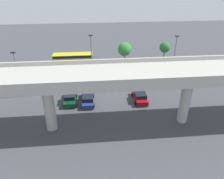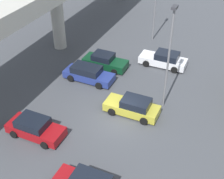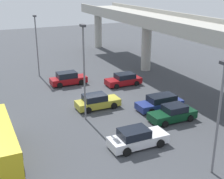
{
  "view_description": "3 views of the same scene",
  "coord_description": "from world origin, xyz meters",
  "views": [
    {
      "loc": [
        3.16,
        34.33,
        18.06
      ],
      "look_at": [
        0.22,
        3.79,
        1.51
      ],
      "focal_mm": 35.0,
      "sensor_mm": 36.0,
      "label": 1
    },
    {
      "loc": [
        -17.42,
        -7.29,
        16.46
      ],
      "look_at": [
        1.98,
        1.48,
        1.27
      ],
      "focal_mm": 50.0,
      "sensor_mm": 36.0,
      "label": 2
    },
    {
      "loc": [
        28.2,
        -11.63,
        12.33
      ],
      "look_at": [
        3.18,
        0.04,
        2.5
      ],
      "focal_mm": 50.0,
      "sensor_mm": 36.0,
      "label": 3
    }
  ],
  "objects": [
    {
      "name": "ground_plane",
      "position": [
        0.0,
        0.0,
        0.0
      ],
      "size": [
        112.42,
        112.42,
        0.0
      ],
      "primitive_type": "plane",
      "color": "#424449"
    },
    {
      "name": "parked_car_1",
      "position": [
        -4.1,
        5.03,
        0.68
      ],
      "size": [
        2.06,
        4.38,
        1.45
      ],
      "rotation": [
        0.0,
        0.0,
        -1.57
      ],
      "color": "maroon",
      "rests_on": "ground_plane"
    },
    {
      "name": "parked_car_2",
      "position": [
        1.22,
        -0.71,
        0.7
      ],
      "size": [
        2.0,
        4.45,
        1.48
      ],
      "rotation": [
        0.0,
        0.0,
        1.57
      ],
      "color": "gold",
      "rests_on": "ground_plane"
    },
    {
      "name": "parked_car_3",
      "position": [
        4.12,
        4.9,
        0.7
      ],
      "size": [
        2.02,
        4.76,
        1.45
      ],
      "rotation": [
        0.0,
        0.0,
        -1.57
      ],
      "color": "navy",
      "rests_on": "ground_plane"
    },
    {
      "name": "parked_car_4",
      "position": [
        6.86,
        4.48,
        0.68
      ],
      "size": [
        2.02,
        4.43,
        1.48
      ],
      "rotation": [
        0.0,
        0.0,
        -1.57
      ],
      "color": "#0C381E",
      "rests_on": "ground_plane"
    },
    {
      "name": "parked_car_5",
      "position": [
        9.6,
        -0.82,
        0.71
      ],
      "size": [
        2.05,
        4.69,
        1.52
      ],
      "rotation": [
        0.0,
        0.0,
        1.57
      ],
      "color": "silver",
      "rests_on": "ground_plane"
    },
    {
      "name": "lamp_post_near_aisle",
      "position": [
        3.23,
        -2.69,
        5.07
      ],
      "size": [
        0.7,
        0.35,
        8.73
      ],
      "color": "slate",
      "rests_on": "ground_plane"
    },
    {
      "name": "lamp_post_by_overpass",
      "position": [
        14.79,
        2.06,
        4.53
      ],
      "size": [
        0.7,
        0.35,
        7.7
      ],
      "color": "slate",
      "rests_on": "ground_plane"
    }
  ]
}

